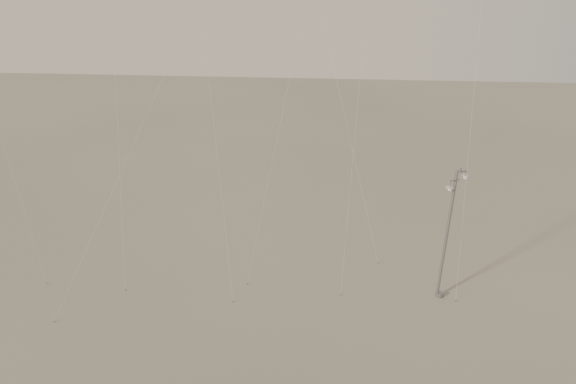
{
  "coord_description": "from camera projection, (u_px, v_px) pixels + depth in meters",
  "views": [
    {
      "loc": [
        3.32,
        -24.69,
        19.18
      ],
      "look_at": [
        0.4,
        5.0,
        7.22
      ],
      "focal_mm": 35.0,
      "sensor_mm": 36.0,
      "label": 1
    }
  ],
  "objects": [
    {
      "name": "ground",
      "position": [
        272.0,
        350.0,
        30.25
      ],
      "size": [
        160.0,
        160.0,
        0.0
      ],
      "primitive_type": "plane",
      "color": "gray",
      "rests_on": "ground"
    },
    {
      "name": "street_lamp",
      "position": [
        448.0,
        231.0,
        33.46
      ],
      "size": [
        1.45,
        1.1,
        8.55
      ],
      "color": "gray",
      "rests_on": "ground"
    },
    {
      "name": "kite_3",
      "position": [
        176.0,
        50.0,
        28.43
      ],
      "size": [
        10.43,
        3.33,
        20.32
      ],
      "rotation": [
        0.0,
        0.0,
        -0.32
      ],
      "color": "maroon",
      "rests_on": "ground"
    }
  ]
}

